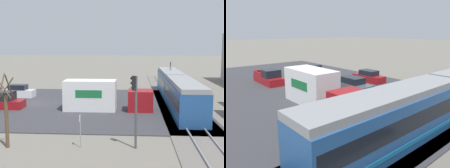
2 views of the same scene
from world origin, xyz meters
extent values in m
plane|color=slate|center=(0.00, 0.00, 0.00)|extent=(320.00, 320.00, 0.00)
cube|color=#38383D|center=(0.00, 0.00, 0.04)|extent=(23.53, 38.13, 0.08)
cube|color=slate|center=(0.00, 16.55, 0.04)|extent=(65.45, 4.40, 0.08)
cube|color=gray|center=(0.00, 15.83, 0.15)|extent=(64.14, 0.10, 0.14)
cube|color=gray|center=(0.00, 17.27, 0.15)|extent=(64.14, 0.10, 0.14)
cube|color=#235193|center=(3.88, 16.55, 1.50)|extent=(12.18, 2.62, 2.85)
cube|color=black|center=(3.88, 16.55, 1.84)|extent=(11.82, 2.65, 0.95)
cube|color=#1970AD|center=(3.88, 16.55, 0.62)|extent=(12.06, 2.66, 0.27)
cube|color=gray|center=(3.88, 16.55, 3.13)|extent=(12.18, 2.41, 0.41)
cube|color=maroon|center=(2.91, 12.25, 1.14)|extent=(2.54, 2.52, 2.12)
cube|color=white|center=(2.91, 7.05, 1.64)|extent=(2.54, 5.35, 3.11)
cube|color=#196B38|center=(4.19, 7.05, 1.95)|extent=(0.02, 2.68, 0.78)
cube|color=maroon|center=(2.77, -2.90, 0.52)|extent=(2.09, 5.34, 0.87)
cube|color=black|center=(2.77, -2.16, 1.43)|extent=(1.92, 1.82, 0.95)
cube|color=maroon|center=(3.73, -4.03, 1.21)|extent=(0.13, 2.67, 0.51)
cube|color=maroon|center=(1.81, -4.03, 1.21)|extent=(0.13, 2.67, 0.51)
cube|color=maroon|center=(2.77, -5.47, 1.21)|extent=(1.92, 0.21, 0.51)
cube|color=red|center=(3.58, -5.55, 0.78)|extent=(0.14, 0.04, 0.18)
cube|color=silver|center=(-4.44, -3.49, 0.54)|extent=(1.81, 4.22, 0.93)
cube|color=black|center=(-4.44, -3.49, 1.35)|extent=(1.56, 2.20, 0.68)
cube|color=maroon|center=(-7.70, 4.58, 0.51)|extent=(1.77, 4.38, 0.85)
cube|color=black|center=(-7.70, 4.58, 1.24)|extent=(1.52, 2.28, 0.62)
cube|color=#4C5156|center=(-2.66, 6.77, 0.54)|extent=(1.87, 4.69, 0.92)
cube|color=black|center=(-2.66, 6.77, 1.34)|extent=(1.61, 2.44, 0.68)
camera|label=1|loc=(34.69, 11.67, 6.90)|focal=50.00mm
camera|label=2|loc=(13.54, 23.46, 6.52)|focal=35.00mm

